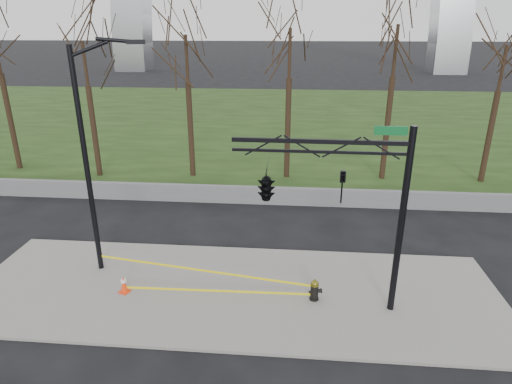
# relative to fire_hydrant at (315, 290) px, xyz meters

# --- Properties ---
(ground) EXTENTS (500.00, 500.00, 0.00)m
(ground) POSITION_rel_fire_hydrant_xyz_m (-2.75, 0.32, -0.45)
(ground) COLOR black
(ground) RESTS_ON ground
(sidewalk) EXTENTS (18.00, 6.00, 0.10)m
(sidewalk) POSITION_rel_fire_hydrant_xyz_m (-2.75, 0.32, -0.40)
(sidewalk) COLOR gray
(sidewalk) RESTS_ON ground
(grass_strip) EXTENTS (120.00, 40.00, 0.06)m
(grass_strip) POSITION_rel_fire_hydrant_xyz_m (-2.75, 30.32, -0.42)
(grass_strip) COLOR black
(grass_strip) RESTS_ON ground
(guardrail) EXTENTS (60.00, 0.30, 0.90)m
(guardrail) POSITION_rel_fire_hydrant_xyz_m (-2.75, 8.32, 0.00)
(guardrail) COLOR #59595B
(guardrail) RESTS_ON ground
(tree_row) EXTENTS (49.11, 4.00, 9.47)m
(tree_row) POSITION_rel_fire_hydrant_xyz_m (-1.19, 12.32, 4.29)
(tree_row) COLOR black
(tree_row) RESTS_ON ground
(fire_hydrant) EXTENTS (0.47, 0.31, 0.76)m
(fire_hydrant) POSITION_rel_fire_hydrant_xyz_m (0.00, 0.00, 0.00)
(fire_hydrant) COLOR black
(fire_hydrant) RESTS_ON sidewalk
(traffic_cone) EXTENTS (0.41, 0.41, 0.61)m
(traffic_cone) POSITION_rel_fire_hydrant_xyz_m (-6.38, -0.13, -0.05)
(traffic_cone) COLOR #FA360D
(traffic_cone) RESTS_ON sidewalk
(street_light) EXTENTS (2.33, 0.87, 8.21)m
(street_light) POSITION_rel_fire_hydrant_xyz_m (-7.62, 1.39, 4.25)
(street_light) COLOR black
(street_light) RESTS_ON ground
(traffic_signal_mast) EXTENTS (5.10, 2.49, 6.00)m
(traffic_signal_mast) POSITION_rel_fire_hydrant_xyz_m (-0.84, -0.24, 3.70)
(traffic_signal_mast) COLOR black
(traffic_signal_mast) RESTS_ON ground
(caution_tape) EXTENTS (7.82, 1.46, 0.40)m
(caution_tape) POSITION_rel_fire_hydrant_xyz_m (-3.60, 0.34, 0.01)
(caution_tape) COLOR yellow
(caution_tape) RESTS_ON ground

